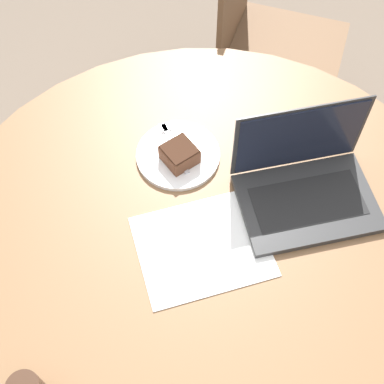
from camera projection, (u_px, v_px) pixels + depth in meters
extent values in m
plane|color=#6B5B4C|center=(202.00, 342.00, 1.85)|extent=(12.00, 12.00, 0.00)
cylinder|color=brown|center=(202.00, 341.00, 1.84)|extent=(0.52, 0.52, 0.02)
cylinder|color=brown|center=(204.00, 306.00, 1.55)|extent=(0.13, 0.13, 0.67)
cylinder|color=brown|center=(207.00, 253.00, 1.25)|extent=(1.34, 1.34, 0.03)
cube|color=brown|center=(284.00, 50.00, 1.97)|extent=(0.42, 0.42, 0.02)
cube|color=brown|center=(331.00, 71.00, 2.23)|extent=(0.04, 0.04, 0.44)
cube|color=brown|center=(313.00, 141.00, 2.04)|extent=(0.04, 0.04, 0.44)
cube|color=brown|center=(242.00, 51.00, 2.29)|extent=(0.04, 0.04, 0.44)
cube|color=brown|center=(217.00, 117.00, 2.10)|extent=(0.04, 0.04, 0.44)
cube|color=white|center=(202.00, 246.00, 1.24)|extent=(0.38, 0.37, 0.00)
cylinder|color=white|center=(178.00, 155.00, 1.38)|extent=(0.22, 0.22, 0.01)
cube|color=brown|center=(180.00, 155.00, 1.34)|extent=(0.11, 0.11, 0.04)
cube|color=#351E13|center=(179.00, 149.00, 1.32)|extent=(0.10, 0.10, 0.00)
cube|color=silver|center=(175.00, 148.00, 1.38)|extent=(0.12, 0.14, 0.00)
cube|color=silver|center=(165.00, 128.00, 1.41)|extent=(0.04, 0.04, 0.00)
cube|color=#2D2D2D|center=(307.00, 203.00, 1.30)|extent=(0.39, 0.36, 0.02)
cube|color=black|center=(308.00, 201.00, 1.29)|extent=(0.30, 0.25, 0.00)
cube|color=#2D2D2D|center=(299.00, 137.00, 1.26)|extent=(0.28, 0.17, 0.21)
cube|color=black|center=(300.00, 138.00, 1.26)|extent=(0.27, 0.16, 0.19)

